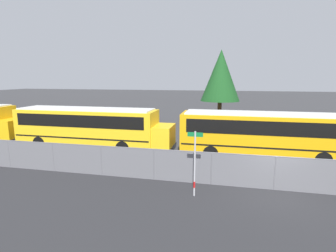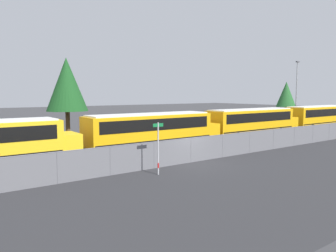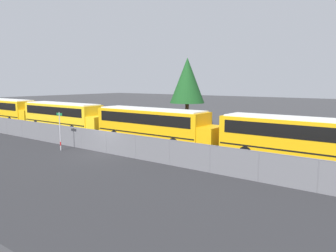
% 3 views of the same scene
% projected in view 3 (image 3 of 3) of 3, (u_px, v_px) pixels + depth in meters
% --- Properties ---
extents(ground_plane, '(200.00, 200.00, 0.00)m').
position_uv_depth(ground_plane, '(107.00, 153.00, 25.32)').
color(ground_plane, '#38383A').
extents(road_strip, '(137.58, 12.00, 0.01)m').
position_uv_depth(road_strip, '(35.00, 170.00, 20.57)').
color(road_strip, '#2B2B2D').
rests_on(road_strip, ground_plane).
extents(fence, '(103.65, 0.07, 1.73)m').
position_uv_depth(fence, '(106.00, 142.00, 25.20)').
color(fence, '#9EA0A5').
rests_on(fence, ground_plane).
extents(school_bus_1, '(12.40, 2.60, 3.12)m').
position_uv_depth(school_bus_1, '(7.00, 108.00, 44.69)').
color(school_bus_1, yellow).
rests_on(school_bus_1, ground_plane).
extents(school_bus_2, '(12.40, 2.60, 3.12)m').
position_uv_depth(school_bus_2, '(64.00, 114.00, 36.73)').
color(school_bus_2, yellow).
rests_on(school_bus_2, ground_plane).
extents(school_bus_3, '(12.40, 2.60, 3.12)m').
position_uv_depth(school_bus_3, '(153.00, 123.00, 29.02)').
color(school_bus_3, '#EDA80F').
rests_on(school_bus_3, ground_plane).
extents(school_bus_4, '(12.40, 2.60, 3.12)m').
position_uv_depth(school_bus_4, '(306.00, 137.00, 21.60)').
color(school_bus_4, '#EDA80F').
rests_on(school_bus_4, ground_plane).
extents(street_sign, '(0.70, 0.09, 3.07)m').
position_uv_depth(street_sign, '(60.00, 130.00, 26.15)').
color(street_sign, '#B7B7BC').
rests_on(street_sign, ground_plane).
extents(tree_0, '(4.13, 4.13, 8.33)m').
position_uv_depth(tree_0, '(187.00, 81.00, 38.93)').
color(tree_0, '#51381E').
rests_on(tree_0, ground_plane).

